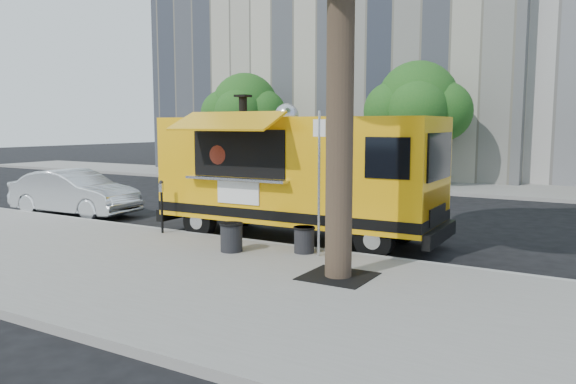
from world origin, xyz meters
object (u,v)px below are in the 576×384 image
at_px(parking_meter, 162,200).
at_px(food_truck, 296,172).
at_px(far_tree_a, 245,107).
at_px(far_tree_b, 418,103).
at_px(sedan, 74,193).
at_px(trash_bin_right, 231,236).
at_px(sign_post, 319,175).
at_px(trash_bin_left, 304,239).

distance_m(parking_meter, food_truck, 3.44).
bearing_deg(parking_meter, far_tree_a, 117.15).
bearing_deg(far_tree_b, sedan, -118.87).
distance_m(far_tree_b, parking_meter, 14.48).
xyz_separation_m(far_tree_b, trash_bin_right, (0.74, -14.84, -3.35)).
xyz_separation_m(parking_meter, food_truck, (2.96, 1.60, 0.71)).
distance_m(far_tree_b, food_truck, 12.66).
bearing_deg(far_tree_b, far_tree_a, -177.46).
height_order(far_tree_b, parking_meter, far_tree_b).
relative_size(sign_post, trash_bin_right, 4.85).
xyz_separation_m(sedan, trash_bin_right, (7.74, -2.14, -0.24)).
relative_size(far_tree_a, sign_post, 1.79).
bearing_deg(food_truck, trash_bin_right, -96.53).
bearing_deg(far_tree_a, parking_meter, -62.85).
xyz_separation_m(parking_meter, trash_bin_left, (4.15, -0.10, -0.53)).
height_order(far_tree_b, sedan, far_tree_b).
xyz_separation_m(far_tree_a, food_truck, (9.96, -12.05, -2.08)).
bearing_deg(trash_bin_left, sign_post, -14.23).
relative_size(far_tree_b, food_truck, 0.75).
height_order(sedan, trash_bin_right, sedan).
relative_size(food_truck, trash_bin_left, 13.12).
height_order(trash_bin_left, trash_bin_right, trash_bin_right).
distance_m(sign_post, sedan, 9.74).
bearing_deg(far_tree_a, sign_post, -50.17).
xyz_separation_m(far_tree_b, sedan, (-7.00, -12.70, -3.11)).
distance_m(sedan, trash_bin_right, 8.04).
bearing_deg(trash_bin_right, far_tree_b, 92.86).
height_order(food_truck, sedan, food_truck).
xyz_separation_m(far_tree_a, trash_bin_right, (9.74, -14.44, -3.30)).
bearing_deg(parking_meter, food_truck, 28.46).
distance_m(far_tree_a, sedan, 12.83).
relative_size(far_tree_a, food_truck, 0.73).
relative_size(sign_post, sedan, 0.69).
height_order(food_truck, trash_bin_left, food_truck).
bearing_deg(sign_post, food_truck, 131.41).
bearing_deg(sign_post, trash_bin_right, -161.89).
distance_m(far_tree_b, trash_bin_right, 15.23).
xyz_separation_m(far_tree_b, parking_meter, (-2.00, -14.05, -2.85)).
height_order(far_tree_a, far_tree_b, far_tree_b).
bearing_deg(far_tree_a, trash_bin_right, -56.00).
bearing_deg(far_tree_a, sedan, -80.77).
xyz_separation_m(food_truck, trash_bin_right, (-0.22, -2.40, -1.22)).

